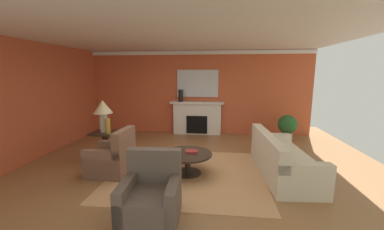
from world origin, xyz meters
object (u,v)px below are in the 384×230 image
fireplace (197,119)px  vase_mantel_left (181,96)px  armchair_facing_fireplace (151,198)px  side_table (105,144)px  mantel_mirror (198,83)px  sofa (282,161)px  armchair_near_window (112,159)px  potted_plant (287,126)px  vase_on_side_table (108,126)px  coffee_table (188,158)px  table_lamp (103,110)px

fireplace → vase_mantel_left: 0.96m
armchair_facing_fireplace → side_table: 2.73m
mantel_mirror → side_table: bearing=-124.2°
fireplace → sofa: size_ratio=0.83×
side_table → armchair_near_window: bearing=-54.5°
vase_mantel_left → potted_plant: 3.48m
mantel_mirror → vase_on_side_table: bearing=-121.0°
vase_on_side_table → potted_plant: 5.07m
sofa → vase_on_side_table: vase_on_side_table is taller
potted_plant → side_table: bearing=-156.4°
potted_plant → sofa: bearing=-107.3°
armchair_facing_fireplace → coffee_table: bearing=78.7°
armchair_near_window → side_table: 0.86m
armchair_near_window → table_lamp: bearing=125.5°
sofa → table_lamp: bearing=174.7°
armchair_facing_fireplace → side_table: (-1.73, 2.11, 0.09)m
sofa → potted_plant: sofa is taller
side_table → table_lamp: bearing=0.0°
armchair_facing_fireplace → potted_plant: bearing=54.4°
side_table → armchair_facing_fireplace: bearing=-50.6°
side_table → vase_mantel_left: 3.16m
side_table → vase_mantel_left: (1.39, 2.68, 0.92)m
mantel_mirror → vase_on_side_table: (-1.79, -2.97, -0.85)m
fireplace → armchair_facing_fireplace: (-0.21, -4.84, -0.22)m
mantel_mirror → coffee_table: (0.11, -3.39, -1.38)m
sofa → coffee_table: (-1.91, -0.17, 0.04)m
fireplace → armchair_facing_fireplace: fireplace is taller
armchair_facing_fireplace → vase_on_side_table: 2.60m
fireplace → potted_plant: (2.77, -0.67, -0.04)m
mantel_mirror → vase_mantel_left: size_ratio=3.45×
mantel_mirror → table_lamp: bearing=-124.2°
fireplace → potted_plant: fireplace is taller
vase_mantel_left → potted_plant: size_ratio=0.48×
vase_mantel_left → vase_on_side_table: 3.10m
side_table → vase_on_side_table: size_ratio=2.01×
table_lamp → coffee_table: bearing=-14.7°
armchair_facing_fireplace → coffee_table: (0.31, 1.57, 0.03)m
armchair_facing_fireplace → potted_plant: (2.98, 4.17, 0.19)m
mantel_mirror → potted_plant: bearing=-15.9°
armchair_near_window → side_table: (-0.49, 0.69, 0.09)m
side_table → mantel_mirror: bearing=55.8°
side_table → table_lamp: size_ratio=0.93×
fireplace → armchair_near_window: 3.72m
table_lamp → vase_mantel_left: (1.39, 2.68, 0.09)m
coffee_table → vase_on_side_table: vase_on_side_table is taller
side_table → vase_on_side_table: vase_on_side_table is taller
sofa → vase_on_side_table: bearing=176.3°
sofa → armchair_facing_fireplace: (-2.22, -1.74, 0.01)m
side_table → vase_on_side_table: bearing=-38.7°
fireplace → table_lamp: (-1.94, -2.73, 0.69)m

